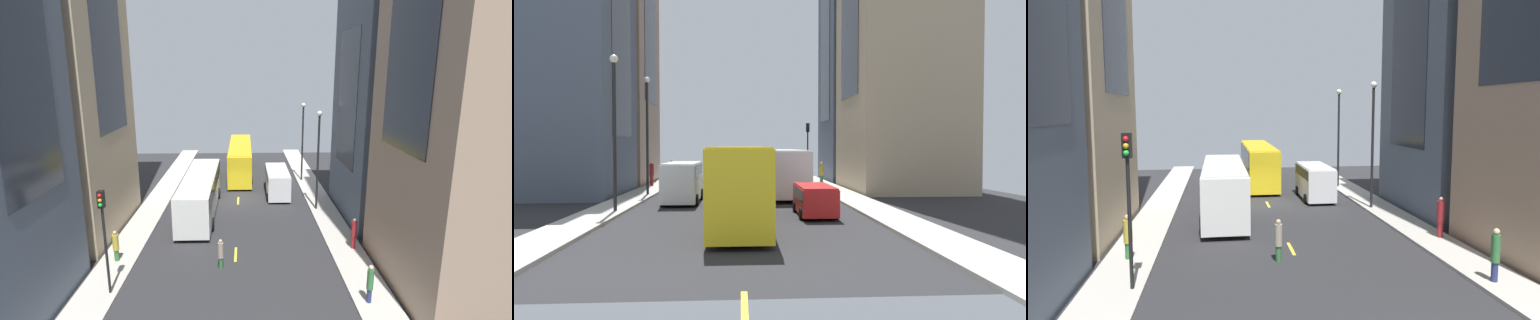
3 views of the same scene
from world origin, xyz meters
TOP-DOWN VIEW (x-y plane):
  - ground_plane at (0.00, 0.00)m, footprint 41.18×41.18m
  - sidewalk_west at (-7.45, 0.00)m, footprint 2.29×44.00m
  - sidewalk_east at (7.45, 0.00)m, footprint 2.29×44.00m
  - lane_stripe_1 at (0.00, -10.50)m, footprint 0.16×2.00m
  - lane_stripe_2 at (0.00, 0.00)m, footprint 0.16×2.00m
  - lane_stripe_3 at (0.00, 10.50)m, footprint 0.16×2.00m
  - lane_stripe_4 at (0.00, 21.00)m, footprint 0.16×2.00m
  - building_east_1 at (12.34, -3.47)m, footprint 7.18×9.74m
  - city_bus_white at (-3.13, -2.89)m, footprint 2.80×11.98m
  - streetcar_yellow at (0.11, 9.20)m, footprint 2.70×13.12m
  - delivery_van_white at (3.76, 1.61)m, footprint 2.25×5.58m
  - car_red_0 at (-3.76, 7.61)m, footprint 1.93×4.33m
  - pedestrian_crossing_near at (7.06, -16.19)m, footprint 0.34×0.34m
  - pedestrian_crossing_mid at (7.93, -10.10)m, footprint 0.38×0.38m
  - pedestrian_walking_far at (-7.49, -11.36)m, footprint 0.39×0.39m
  - pedestrian_waiting_curb at (-0.86, -12.28)m, footprint 0.34×0.34m
  - traffic_light_near_corner at (-6.70, -14.93)m, footprint 0.32×0.44m
  - streetlamp_near at (6.80, 6.15)m, footprint 0.44×0.44m
  - streetlamp_far at (6.80, -2.58)m, footprint 0.44×0.44m

SIDE VIEW (x-z plane):
  - ground_plane at x=0.00m, z-range 0.00..0.00m
  - lane_stripe_1 at x=0.00m, z-range 0.00..0.01m
  - lane_stripe_2 at x=0.00m, z-range 0.00..0.01m
  - lane_stripe_3 at x=0.00m, z-range 0.00..0.01m
  - lane_stripe_4 at x=0.00m, z-range 0.00..0.01m
  - sidewalk_west at x=-7.45m, z-range 0.00..0.15m
  - sidewalk_east at x=7.45m, z-range 0.00..0.15m
  - car_red_0 at x=-3.76m, z-range 0.14..1.73m
  - pedestrian_waiting_curb at x=-0.86m, z-range 0.05..1.99m
  - pedestrian_walking_far at x=-7.49m, z-range 0.20..2.21m
  - pedestrian_crossing_mid at x=7.93m, z-range 0.21..2.33m
  - pedestrian_crossing_near at x=7.06m, z-range 0.22..2.32m
  - delivery_van_white at x=3.76m, z-range 0.22..2.80m
  - city_bus_white at x=-3.13m, z-range 0.33..3.69m
  - streetcar_yellow at x=0.11m, z-range 0.33..3.92m
  - traffic_light_near_corner at x=-6.70m, z-range 1.29..7.08m
  - streetlamp_near at x=6.80m, z-range 0.98..9.33m
  - streetlamp_far at x=6.80m, z-range 0.99..9.46m
  - building_east_1 at x=12.34m, z-range 0.00..19.26m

